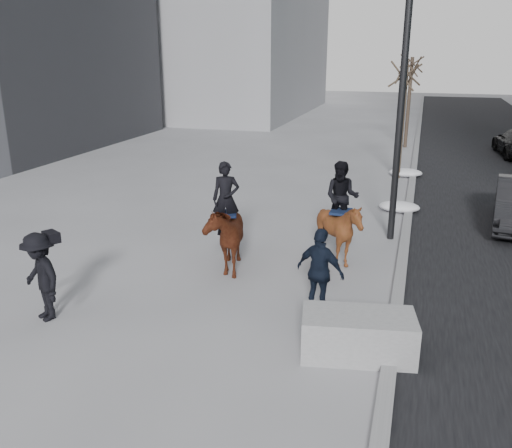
% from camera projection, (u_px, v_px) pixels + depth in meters
% --- Properties ---
extents(ground, '(120.00, 120.00, 0.00)m').
position_uv_depth(ground, '(238.00, 313.00, 10.77)').
color(ground, gray).
rests_on(ground, ground).
extents(curb, '(0.25, 90.00, 0.12)m').
position_uv_depth(curb, '(410.00, 197.00, 19.02)').
color(curb, gray).
rests_on(curb, ground).
extents(planter, '(2.03, 1.26, 0.76)m').
position_uv_depth(planter, '(358.00, 335.00, 9.20)').
color(planter, '#97979A').
rests_on(planter, ground).
extents(tree_near, '(1.20, 1.20, 4.91)m').
position_uv_depth(tree_near, '(402.00, 117.00, 21.30)').
color(tree_near, '#33241E').
rests_on(tree_near, ground).
extents(tree_far, '(1.20, 1.20, 5.13)m').
position_uv_depth(tree_far, '(409.00, 98.00, 28.13)').
color(tree_far, '#33271E').
rests_on(tree_far, ground).
extents(mounted_left, '(1.46, 2.15, 2.55)m').
position_uv_depth(mounted_left, '(225.00, 230.00, 12.75)').
color(mounted_left, '#48180E').
rests_on(mounted_left, ground).
extents(mounted_right, '(1.37, 1.53, 2.51)m').
position_uv_depth(mounted_right, '(340.00, 224.00, 12.98)').
color(mounted_right, '#4A2B0E').
rests_on(mounted_right, ground).
extents(feeder, '(1.11, 1.02, 1.75)m').
position_uv_depth(feeder, '(320.00, 272.00, 10.55)').
color(feeder, black).
rests_on(feeder, ground).
extents(camera_crew, '(1.31, 1.11, 1.75)m').
position_uv_depth(camera_crew, '(41.00, 276.00, 10.30)').
color(camera_crew, black).
rests_on(camera_crew, ground).
extents(lamppost, '(0.25, 2.11, 9.09)m').
position_uv_depth(lamppost, '(405.00, 50.00, 13.32)').
color(lamppost, black).
rests_on(lamppost, ground).
extents(snow_piles, '(1.33, 6.08, 0.34)m').
position_uv_depth(snow_piles, '(403.00, 187.00, 19.92)').
color(snow_piles, silver).
rests_on(snow_piles, ground).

